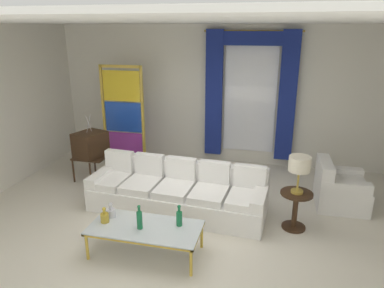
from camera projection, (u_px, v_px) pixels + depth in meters
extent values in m
plane|color=silver|center=(182.00, 226.00, 5.51)|extent=(16.00, 16.00, 0.00)
cube|color=white|center=(218.00, 95.00, 7.87)|extent=(8.00, 0.12, 3.00)
cube|color=white|center=(195.00, 21.00, 5.31)|extent=(8.00, 7.60, 0.04)
cube|color=white|center=(250.00, 95.00, 7.62)|extent=(1.10, 0.02, 2.50)
cylinder|color=gold|center=(253.00, 31.00, 7.13)|extent=(2.00, 0.04, 0.04)
cube|color=navy|center=(214.00, 94.00, 7.70)|extent=(0.36, 0.12, 2.70)
cube|color=navy|center=(287.00, 97.00, 7.35)|extent=(0.36, 0.12, 2.70)
cube|color=navy|center=(253.00, 38.00, 7.16)|extent=(1.80, 0.10, 0.28)
cube|color=white|center=(176.00, 201.00, 5.90)|extent=(2.95, 1.09, 0.38)
cube|color=white|center=(183.00, 181.00, 6.17)|extent=(2.91, 0.39, 0.78)
cube|color=white|center=(259.00, 208.00, 5.48)|extent=(0.26, 0.87, 0.56)
cube|color=white|center=(104.00, 186.00, 6.26)|extent=(0.26, 0.87, 0.56)
cube|color=white|center=(246.00, 198.00, 5.45)|extent=(0.58, 0.77, 0.12)
cube|color=white|center=(250.00, 177.00, 5.67)|extent=(0.52, 0.17, 0.40)
cube|color=white|center=(209.00, 193.00, 5.61)|extent=(0.58, 0.77, 0.12)
cube|color=white|center=(215.00, 173.00, 5.83)|extent=(0.52, 0.17, 0.40)
cube|color=white|center=(175.00, 189.00, 5.78)|extent=(0.58, 0.77, 0.12)
cube|color=white|center=(181.00, 169.00, 6.00)|extent=(0.52, 0.17, 0.40)
cube|color=white|center=(142.00, 184.00, 5.94)|extent=(0.58, 0.77, 0.12)
cube|color=white|center=(150.00, 165.00, 6.16)|extent=(0.52, 0.17, 0.40)
cube|color=white|center=(112.00, 180.00, 6.11)|extent=(0.58, 0.77, 0.12)
cube|color=white|center=(120.00, 161.00, 6.33)|extent=(0.52, 0.17, 0.40)
cube|color=silver|center=(145.00, 227.00, 4.74)|extent=(1.49, 0.70, 0.02)
cube|color=gold|center=(154.00, 216.00, 5.05)|extent=(1.49, 0.04, 0.03)
cube|color=gold|center=(136.00, 242.00, 4.44)|extent=(1.49, 0.04, 0.03)
cube|color=gold|center=(96.00, 222.00, 4.91)|extent=(0.04, 0.70, 0.03)
cube|color=gold|center=(198.00, 236.00, 4.58)|extent=(0.04, 0.70, 0.03)
cylinder|color=gold|center=(108.00, 223.00, 5.25)|extent=(0.04, 0.04, 0.38)
cylinder|color=gold|center=(202.00, 235.00, 4.93)|extent=(0.04, 0.04, 0.38)
cylinder|color=gold|center=(87.00, 247.00, 4.68)|extent=(0.04, 0.04, 0.38)
cylinder|color=gold|center=(191.00, 263.00, 4.36)|extent=(0.04, 0.04, 0.38)
cylinder|color=silver|center=(111.00, 213.00, 4.98)|extent=(0.13, 0.13, 0.11)
cylinder|color=silver|center=(111.00, 208.00, 4.95)|extent=(0.05, 0.05, 0.05)
sphere|color=silver|center=(110.00, 205.00, 4.94)|extent=(0.06, 0.06, 0.06)
cylinder|color=#196B3D|center=(140.00, 220.00, 4.66)|extent=(0.07, 0.07, 0.24)
cylinder|color=#196B3D|center=(139.00, 210.00, 4.61)|extent=(0.03, 0.03, 0.06)
sphere|color=#196B3D|center=(139.00, 207.00, 4.60)|extent=(0.04, 0.04, 0.04)
cylinder|color=#196B3D|center=(179.00, 219.00, 4.74)|extent=(0.08, 0.08, 0.20)
cylinder|color=#196B3D|center=(179.00, 210.00, 4.70)|extent=(0.04, 0.04, 0.06)
sphere|color=#196B3D|center=(179.00, 207.00, 4.68)|extent=(0.05, 0.05, 0.05)
cylinder|color=gold|center=(105.00, 218.00, 4.83)|extent=(0.11, 0.11, 0.13)
cylinder|color=gold|center=(104.00, 212.00, 4.80)|extent=(0.04, 0.04, 0.05)
sphere|color=gold|center=(104.00, 209.00, 4.79)|extent=(0.05, 0.05, 0.05)
cube|color=#382314|center=(92.00, 157.00, 7.03)|extent=(0.62, 0.54, 0.03)
cylinder|color=#382314|center=(73.00, 170.00, 7.01)|extent=(0.04, 0.04, 0.50)
cylinder|color=#382314|center=(95.00, 162.00, 7.46)|extent=(0.04, 0.04, 0.50)
cylinder|color=#382314|center=(91.00, 175.00, 6.77)|extent=(0.04, 0.04, 0.50)
cylinder|color=#382314|center=(111.00, 166.00, 7.22)|extent=(0.04, 0.04, 0.50)
cube|color=#382314|center=(90.00, 144.00, 6.95)|extent=(0.63, 0.68, 0.48)
cube|color=black|center=(82.00, 141.00, 7.06)|extent=(0.13, 0.38, 0.30)
cylinder|color=gold|center=(80.00, 151.00, 7.06)|extent=(0.02, 0.04, 0.04)
cylinder|color=gold|center=(86.00, 149.00, 7.19)|extent=(0.02, 0.04, 0.04)
cylinder|color=silver|center=(88.00, 124.00, 6.82)|extent=(0.05, 0.13, 0.34)
cylinder|color=silver|center=(88.00, 124.00, 6.82)|extent=(0.05, 0.13, 0.34)
cube|color=white|center=(342.00, 195.00, 6.08)|extent=(0.82, 0.82, 0.40)
cube|color=white|center=(344.00, 182.00, 6.01)|extent=(0.71, 0.71, 0.10)
cube|color=white|center=(323.00, 183.00, 6.09)|extent=(0.22, 0.80, 0.80)
cube|color=white|center=(339.00, 183.00, 6.35)|extent=(0.74, 0.20, 0.58)
cube|color=white|center=(346.00, 199.00, 5.76)|extent=(0.74, 0.20, 0.58)
cube|color=gold|center=(104.00, 116.00, 7.72)|extent=(0.05, 0.05, 2.20)
cube|color=gold|center=(143.00, 118.00, 7.52)|extent=(0.05, 0.05, 2.20)
cube|color=gold|center=(120.00, 66.00, 7.29)|extent=(0.90, 0.05, 0.06)
cube|color=gold|center=(126.00, 163.00, 7.95)|extent=(0.90, 0.05, 0.10)
cube|color=purple|center=(125.00, 147.00, 7.83)|extent=(0.82, 0.02, 0.64)
cube|color=#1E47B7|center=(123.00, 117.00, 7.62)|extent=(0.82, 0.02, 0.64)
cube|color=yellow|center=(121.00, 86.00, 7.41)|extent=(0.82, 0.02, 0.64)
cylinder|color=beige|center=(141.00, 171.00, 7.52)|extent=(0.16, 0.16, 0.06)
ellipsoid|color=navy|center=(141.00, 167.00, 7.49)|extent=(0.18, 0.32, 0.20)
sphere|color=navy|center=(143.00, 159.00, 7.58)|extent=(0.09, 0.09, 0.09)
cone|color=gold|center=(144.00, 159.00, 7.64)|extent=(0.02, 0.04, 0.02)
cone|color=#1E6E33|center=(138.00, 165.00, 7.29)|extent=(0.44, 0.40, 0.50)
cylinder|color=#382314|center=(297.00, 194.00, 5.29)|extent=(0.48, 0.48, 0.03)
cylinder|color=#382314|center=(295.00, 211.00, 5.38)|extent=(0.08, 0.08, 0.55)
cylinder|color=#382314|center=(293.00, 227.00, 5.47)|extent=(0.36, 0.36, 0.03)
cylinder|color=#B29338|center=(297.00, 191.00, 5.28)|extent=(0.18, 0.18, 0.04)
cylinder|color=#B29338|center=(298.00, 179.00, 5.22)|extent=(0.03, 0.03, 0.36)
cylinder|color=beige|center=(300.00, 164.00, 5.14)|extent=(0.32, 0.32, 0.22)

